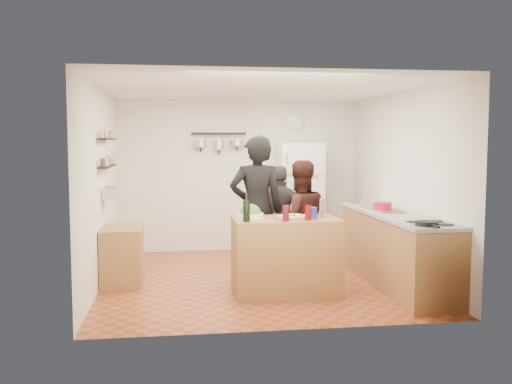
{
  "coord_description": "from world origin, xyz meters",
  "views": [
    {
      "loc": [
        -1.05,
        -7.37,
        1.81
      ],
      "look_at": [
        0.0,
        0.1,
        1.15
      ],
      "focal_mm": 40.0,
      "sensor_mm": 36.0,
      "label": 1
    }
  ],
  "objects": [
    {
      "name": "red_bowl",
      "position": [
        1.65,
        -0.18,
        0.97
      ],
      "size": [
        0.24,
        0.24,
        0.1
      ],
      "primitive_type": "cylinder",
      "color": "#B01428",
      "rests_on": "counter_run"
    },
    {
      "name": "counter_run",
      "position": [
        1.7,
        -0.55,
        0.45
      ],
      "size": [
        0.63,
        2.63,
        0.9
      ],
      "primitive_type": "cube",
      "color": "#9E7042",
      "rests_on": "floor"
    },
    {
      "name": "salt_canister",
      "position": [
        0.54,
        -0.9,
        0.98
      ],
      "size": [
        0.09,
        0.09,
        0.14
      ],
      "primitive_type": "cylinder",
      "color": "navy",
      "rests_on": "prep_island"
    },
    {
      "name": "pizza",
      "position": [
        0.32,
        -0.8,
        0.94
      ],
      "size": [
        0.34,
        0.34,
        0.02
      ],
      "primitive_type": "cylinder",
      "color": "beige",
      "rests_on": "pizza_board"
    },
    {
      "name": "spice_shelf_lower",
      "position": [
        -1.93,
        0.2,
        1.5
      ],
      "size": [
        0.12,
        1.0,
        0.02
      ],
      "primitive_type": "cube",
      "color": "black",
      "rests_on": "left_wall"
    },
    {
      "name": "skillet",
      "position": [
        1.6,
        -1.64,
        0.94
      ],
      "size": [
        0.25,
        0.25,
        0.05
      ],
      "primitive_type": "cylinder",
      "color": "black",
      "rests_on": "stove_top"
    },
    {
      "name": "wine_bottle",
      "position": [
        -0.26,
        -1.0,
        1.03
      ],
      "size": [
        0.08,
        0.08,
        0.25
      ],
      "primitive_type": "cylinder",
      "color": "black",
      "rests_on": "prep_island"
    },
    {
      "name": "person_back",
      "position": [
        0.37,
        0.3,
        0.75
      ],
      "size": [
        0.95,
        0.65,
        1.49
      ],
      "primitive_type": "imported",
      "rotation": [
        0.0,
        0.0,
        2.79
      ],
      "color": "#2C2927",
      "rests_on": "floor"
    },
    {
      "name": "wine_glass_near",
      "position": [
        0.19,
        -1.02,
        1.0
      ],
      "size": [
        0.08,
        0.08,
        0.18
      ],
      "primitive_type": "cylinder",
      "color": "#530718",
      "rests_on": "prep_island"
    },
    {
      "name": "salad_bowl",
      "position": [
        -0.18,
        -0.73,
        0.94
      ],
      "size": [
        0.31,
        0.31,
        0.06
      ],
      "primitive_type": "cylinder",
      "color": "white",
      "rests_on": "prep_island"
    },
    {
      "name": "wine_glass_far",
      "position": [
        0.46,
        -0.98,
        1.0
      ],
      "size": [
        0.07,
        0.07,
        0.18
      ],
      "primitive_type": "cylinder",
      "color": "#5B0709",
      "rests_on": "prep_island"
    },
    {
      "name": "produce_basket",
      "position": [
        -1.9,
        0.2,
        1.15
      ],
      "size": [
        0.18,
        0.35,
        0.14
      ],
      "primitive_type": "cube",
      "color": "silver",
      "rests_on": "left_wall"
    },
    {
      "name": "spice_shelf_upper",
      "position": [
        -1.93,
        0.2,
        1.85
      ],
      "size": [
        0.12,
        1.0,
        0.02
      ],
      "primitive_type": "cube",
      "color": "black",
      "rests_on": "left_wall"
    },
    {
      "name": "prep_island",
      "position": [
        0.24,
        -0.78,
        0.46
      ],
      "size": [
        1.25,
        0.72,
        0.91
      ],
      "primitive_type": "cube",
      "color": "olive",
      "rests_on": "floor"
    },
    {
      "name": "pepper_mill",
      "position": [
        0.69,
        -0.73,
        1.0
      ],
      "size": [
        0.06,
        0.06,
        0.19
      ],
      "primitive_type": "cylinder",
      "color": "#8F593C",
      "rests_on": "prep_island"
    },
    {
      "name": "person_left",
      "position": [
        -0.03,
        -0.18,
        0.95
      ],
      "size": [
        0.69,
        0.46,
        1.9
      ],
      "primitive_type": "imported",
      "rotation": [
        0.0,
        0.0,
        3.14
      ],
      "color": "black",
      "rests_on": "floor"
    },
    {
      "name": "fridge",
      "position": [
        0.95,
        1.75,
        0.9
      ],
      "size": [
        0.7,
        0.68,
        1.8
      ],
      "primitive_type": "cube",
      "color": "white",
      "rests_on": "floor"
    },
    {
      "name": "stove_top",
      "position": [
        1.7,
        -1.5,
        0.91
      ],
      "size": [
        0.6,
        0.62,
        0.02
      ],
      "primitive_type": "cube",
      "color": "white",
      "rests_on": "counter_run"
    },
    {
      "name": "sink",
      "position": [
        1.7,
        0.3,
        0.92
      ],
      "size": [
        0.5,
        0.8,
        0.03
      ],
      "primitive_type": "cube",
      "color": "silver",
      "rests_on": "counter_run"
    },
    {
      "name": "wall_clock",
      "position": [
        0.95,
        2.08,
        2.15
      ],
      "size": [
        0.3,
        0.03,
        0.3
      ],
      "primitive_type": "cylinder",
      "rotation": [
        1.57,
        0.0,
        0.0
      ],
      "color": "silver",
      "rests_on": "back_wall"
    },
    {
      "name": "side_table",
      "position": [
        -1.74,
        -0.02,
        0.36
      ],
      "size": [
        0.5,
        0.8,
        0.73
      ],
      "primitive_type": "cube",
      "color": "olive",
      "rests_on": "floor"
    },
    {
      "name": "cutting_board",
      "position": [
        1.7,
        -0.41,
        0.91
      ],
      "size": [
        0.3,
        0.4,
        0.02
      ],
      "primitive_type": "cube",
      "color": "brown",
      "rests_on": "counter_run"
    },
    {
      "name": "pizza_board",
      "position": [
        0.32,
        -0.8,
        0.92
      ],
      "size": [
        0.42,
        0.34,
        0.02
      ],
      "primitive_type": "cube",
      "color": "#986337",
      "rests_on": "prep_island"
    },
    {
      "name": "room_shell",
      "position": [
        0.0,
        0.39,
        1.25
      ],
      "size": [
        4.2,
        4.2,
        4.2
      ],
      "color": "brown",
      "rests_on": "ground"
    },
    {
      "name": "person_center",
      "position": [
        0.51,
        -0.3,
        0.79
      ],
      "size": [
        0.82,
        0.67,
        1.58
      ],
      "primitive_type": "imported",
      "rotation": [
        0.0,
        0.0,
        3.23
      ],
      "color": "black",
      "rests_on": "floor"
    },
    {
      "name": "pot_rack",
      "position": [
        -0.35,
        2.0,
        1.95
      ],
      "size": [
        0.9,
        0.04,
        0.04
      ],
      "primitive_type": "cube",
      "color": "black",
      "rests_on": "back_wall"
    }
  ]
}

